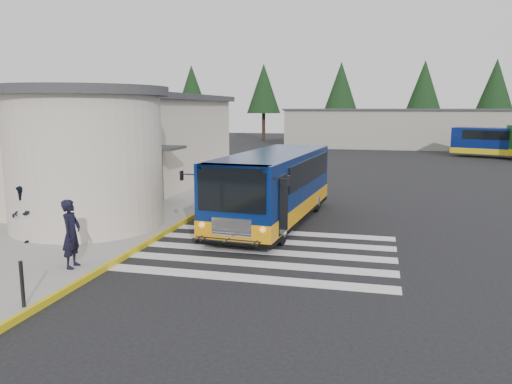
% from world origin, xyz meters
% --- Properties ---
extents(ground, '(140.00, 140.00, 0.00)m').
position_xyz_m(ground, '(0.00, 0.00, 0.00)').
color(ground, black).
rests_on(ground, ground).
extents(sidewalk, '(10.00, 34.00, 0.15)m').
position_xyz_m(sidewalk, '(-9.00, 4.00, 0.07)').
color(sidewalk, gray).
rests_on(sidewalk, ground).
extents(curb_strip, '(0.12, 34.00, 0.16)m').
position_xyz_m(curb_strip, '(-4.05, 4.00, 0.08)').
color(curb_strip, gold).
rests_on(curb_strip, ground).
extents(station_building, '(12.70, 18.70, 4.80)m').
position_xyz_m(station_building, '(-10.84, 6.91, 2.57)').
color(station_building, beige).
rests_on(station_building, ground).
extents(crosswalk, '(8.00, 5.35, 0.01)m').
position_xyz_m(crosswalk, '(-0.50, -0.80, 0.01)').
color(crosswalk, silver).
rests_on(crosswalk, ground).
extents(depot_building, '(26.40, 8.40, 4.20)m').
position_xyz_m(depot_building, '(6.00, 42.00, 2.11)').
color(depot_building, gray).
rests_on(depot_building, ground).
extents(tree_line, '(58.40, 4.40, 10.00)m').
position_xyz_m(tree_line, '(6.29, 50.00, 6.77)').
color(tree_line, black).
rests_on(tree_line, ground).
extents(transit_bus, '(3.60, 9.44, 2.61)m').
position_xyz_m(transit_bus, '(-0.87, 3.00, 1.25)').
color(transit_bus, '#071A53').
rests_on(transit_bus, ground).
extents(pedestrian_a, '(0.51, 0.70, 1.79)m').
position_xyz_m(pedestrian_a, '(-4.75, -3.85, 1.04)').
color(pedestrian_a, black).
rests_on(pedestrian_a, sidewalk).
extents(pedestrian_b, '(1.07, 1.09, 1.77)m').
position_xyz_m(pedestrian_b, '(-7.68, -1.95, 1.04)').
color(pedestrian_b, black).
rests_on(pedestrian_b, sidewalk).
extents(bollard, '(0.08, 0.08, 0.99)m').
position_xyz_m(bollard, '(-4.20, -6.42, 0.65)').
color(bollard, black).
rests_on(bollard, sidewalk).
extents(far_bus_a, '(8.85, 5.55, 2.22)m').
position_xyz_m(far_bus_a, '(13.45, 31.61, 1.44)').
color(far_bus_a, '#071552').
rests_on(far_bus_a, ground).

